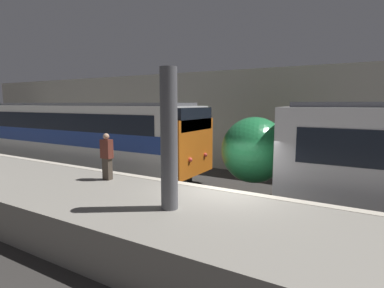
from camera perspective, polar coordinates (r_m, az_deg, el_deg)
The scene contains 6 objects.
ground_plane at distance 9.53m, azimuth 6.40°, elevation -14.93°, with size 120.00×120.00×0.00m, color #33302D.
platform at distance 7.63m, azimuth 0.07°, elevation -16.27°, with size 40.00×4.08×1.13m.
station_rear_barrier at distance 15.62m, azimuth 17.11°, elevation 3.93°, with size 50.00×0.15×5.43m.
support_pillar_near at distance 7.11m, azimuth -4.40°, elevation 0.82°, with size 0.41×0.41×3.38m.
train_boxy at distance 18.38m, azimuth -23.85°, elevation 1.57°, with size 17.77×2.92×3.69m.
person_waiting at distance 10.36m, azimuth -15.92°, elevation -2.14°, with size 0.38×0.24×1.56m.
Camera 1 is at (3.47, -8.08, 3.67)m, focal length 28.00 mm.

